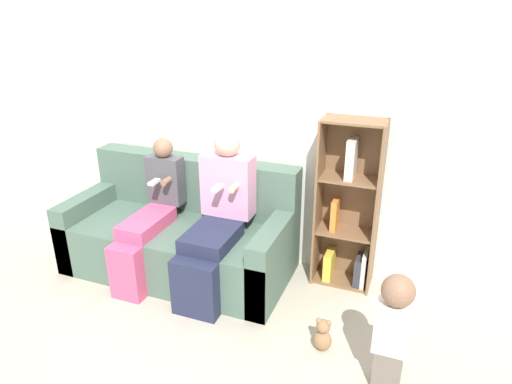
{
  "coord_description": "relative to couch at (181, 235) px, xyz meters",
  "views": [
    {
      "loc": [
        1.47,
        -2.42,
        2.14
      ],
      "look_at": [
        0.32,
        0.58,
        0.79
      ],
      "focal_mm": 32.0,
      "sensor_mm": 36.0,
      "label": 1
    }
  ],
  "objects": [
    {
      "name": "adult_seated",
      "position": [
        0.42,
        -0.13,
        0.33
      ],
      "size": [
        0.41,
        0.78,
        1.24
      ],
      "color": "#232842",
      "rests_on": "ground_plane"
    },
    {
      "name": "teddy_bear",
      "position": [
        1.37,
        -0.57,
        -0.19
      ],
      "size": [
        0.12,
        0.1,
        0.25
      ],
      "color": "#936B47",
      "rests_on": "ground_plane"
    },
    {
      "name": "couch",
      "position": [
        0.0,
        0.0,
        0.0
      ],
      "size": [
        1.87,
        0.87,
        0.91
      ],
      "color": "#4C6656",
      "rests_on": "ground_plane"
    },
    {
      "name": "child_seated",
      "position": [
        -0.17,
        -0.17,
        0.24
      ],
      "size": [
        0.3,
        0.78,
        1.11
      ],
      "color": "#DB4C75",
      "rests_on": "ground_plane"
    },
    {
      "name": "ground_plane",
      "position": [
        0.35,
        -0.54,
        -0.31
      ],
      "size": [
        14.0,
        14.0,
        0.0
      ],
      "primitive_type": "plane",
      "color": "#B2A893"
    },
    {
      "name": "bookshelf",
      "position": [
        1.33,
        0.31,
        0.3
      ],
      "size": [
        0.47,
        0.28,
        1.36
      ],
      "color": "brown",
      "rests_on": "ground_plane"
    },
    {
      "name": "toddler_standing",
      "position": [
        1.79,
        -0.73,
        0.12
      ],
      "size": [
        0.2,
        0.19,
        0.77
      ],
      "color": "#70665B",
      "rests_on": "ground_plane"
    },
    {
      "name": "back_wall",
      "position": [
        0.35,
        0.46,
        0.97
      ],
      "size": [
        10.0,
        0.06,
        2.55
      ],
      "color": "silver",
      "rests_on": "ground_plane"
    }
  ]
}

